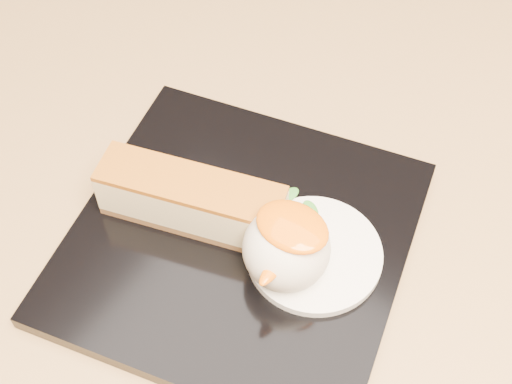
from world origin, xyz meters
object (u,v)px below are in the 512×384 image
Objects in this scene: cheesecake at (192,200)px; dessert_plate at (240,241)px; table at (310,276)px; ice_cream_scoop at (286,248)px.

dessert_plate is at bearing -8.10° from cheesecake.
cheesecake reaches higher than dessert_plate.
ice_cream_scoop is (0.03, -0.09, 0.19)m from table.
table is 0.18m from dessert_plate.
dessert_plate is 1.70× the size of cheesecake.
cheesecake reaches higher than table.
table is 3.64× the size of dessert_plate.
table is 0.21m from cheesecake.
ice_cream_scoop reaches higher than dessert_plate.
dessert_plate is 3.95× the size of ice_cream_scoop.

